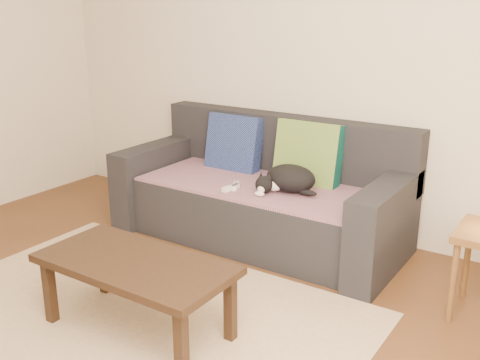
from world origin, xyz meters
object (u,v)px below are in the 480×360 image
at_px(cat, 288,179).
at_px(wii_remote_a, 235,186).
at_px(sofa, 262,197).
at_px(wii_remote_b, 231,188).
at_px(coffee_table, 136,270).

relative_size(cat, wii_remote_a, 2.87).
bearing_deg(wii_remote_a, sofa, -41.81).
height_order(wii_remote_a, wii_remote_b, same).
relative_size(wii_remote_a, coffee_table, 0.14).
bearing_deg(coffee_table, sofa, 94.75).
height_order(cat, wii_remote_b, cat).
relative_size(cat, wii_remote_b, 2.87).
bearing_deg(wii_remote_b, coffee_table, -162.61).
xyz_separation_m(sofa, coffee_table, (0.12, -1.45, 0.05)).
xyz_separation_m(sofa, wii_remote_a, (-0.07, -0.26, 0.15)).
distance_m(cat, wii_remote_a, 0.38).
distance_m(wii_remote_a, coffee_table, 1.22).
bearing_deg(sofa, cat, -22.81).
xyz_separation_m(cat, wii_remote_a, (-0.34, -0.14, -0.07)).
bearing_deg(cat, sofa, 143.39).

